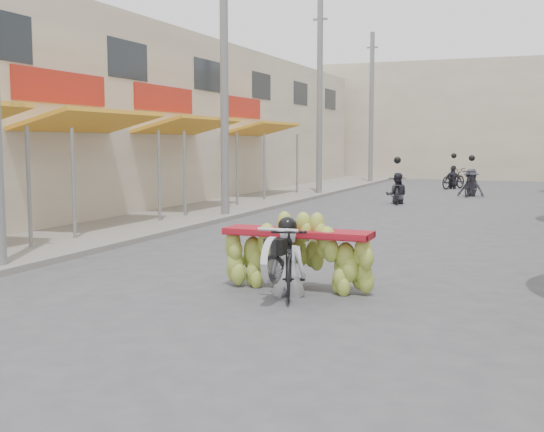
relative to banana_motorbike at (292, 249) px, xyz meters
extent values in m
plane|color=#4B4B4F|center=(0.09, -3.29, -0.66)|extent=(120.00, 120.00, 0.00)
cube|color=gray|center=(-6.91, 11.71, -0.60)|extent=(4.00, 60.00, 0.12)
cube|color=#C4B49B|center=(-11.91, 10.71, 2.34)|extent=(8.00, 40.00, 6.00)
cylinder|color=slate|center=(-6.21, 1.51, 0.61)|extent=(0.08, 0.08, 2.55)
cube|color=orange|center=(-7.03, 4.71, 2.09)|extent=(1.77, 4.00, 0.53)
cylinder|color=slate|center=(-6.21, 2.91, 0.61)|extent=(0.08, 0.08, 2.55)
cylinder|color=slate|center=(-6.21, 6.51, 0.61)|extent=(0.08, 0.08, 2.55)
cube|color=#AC2216|center=(-7.91, 4.71, 2.94)|extent=(0.10, 3.50, 0.80)
cube|color=orange|center=(-7.03, 9.71, 2.09)|extent=(1.77, 4.00, 0.53)
cylinder|color=slate|center=(-6.21, 7.91, 0.61)|extent=(0.08, 0.08, 2.55)
cylinder|color=slate|center=(-6.21, 11.51, 0.61)|extent=(0.08, 0.08, 2.55)
cube|color=#AC2216|center=(-7.91, 9.71, 2.94)|extent=(0.10, 3.50, 0.80)
cube|color=orange|center=(-7.03, 15.71, 2.09)|extent=(1.77, 4.00, 0.53)
cylinder|color=slate|center=(-6.21, 13.91, 0.61)|extent=(0.08, 0.08, 2.55)
cylinder|color=slate|center=(-6.21, 17.51, 0.61)|extent=(0.08, 0.08, 2.55)
cube|color=#AC2216|center=(-7.91, 15.71, 2.94)|extent=(0.10, 3.50, 0.80)
cube|color=#1E2328|center=(-7.93, 7.71, 3.94)|extent=(0.08, 2.00, 1.10)
cube|color=#1E2328|center=(-7.93, 12.71, 3.94)|extent=(0.08, 2.00, 1.10)
cube|color=#1E2328|center=(-7.93, 17.71, 3.94)|extent=(0.08, 2.00, 1.10)
cube|color=#1E2328|center=(-7.93, 22.71, 3.94)|extent=(0.08, 2.00, 1.10)
cube|color=#1E2328|center=(-7.93, 27.71, 3.94)|extent=(0.08, 2.00, 1.10)
cube|color=#C4B49B|center=(0.09, 34.71, 2.84)|extent=(20.00, 6.00, 7.00)
cylinder|color=slate|center=(-5.31, 8.71, 3.34)|extent=(0.24, 0.24, 8.00)
cylinder|color=slate|center=(-5.31, 17.71, 3.34)|extent=(0.24, 0.24, 8.00)
cube|color=slate|center=(-5.31, 17.71, 6.54)|extent=(0.60, 0.08, 0.08)
cylinder|color=slate|center=(-5.31, 26.71, 3.34)|extent=(0.24, 0.24, 8.00)
cube|color=slate|center=(-5.31, 26.71, 6.54)|extent=(0.60, 0.08, 0.08)
imported|color=black|center=(0.00, -0.13, -0.13)|extent=(1.08, 1.88, 1.06)
cylinder|color=silver|center=(0.00, -0.78, -0.04)|extent=(0.10, 0.66, 0.66)
cube|color=black|center=(0.00, -0.68, 0.14)|extent=(0.28, 0.22, 0.22)
cylinder|color=silver|center=(0.00, -0.58, 0.36)|extent=(0.60, 0.05, 0.05)
cube|color=maroon|center=(0.00, 0.22, 0.22)|extent=(2.27, 0.55, 0.10)
imported|color=silver|center=(0.00, -0.18, 0.39)|extent=(0.55, 0.40, 1.52)
sphere|color=black|center=(0.00, -0.21, 1.12)|extent=(0.28, 0.28, 0.28)
imported|color=black|center=(-1.53, 15.20, -0.20)|extent=(0.93, 1.74, 0.93)
imported|color=#2B2A33|center=(-1.53, 15.20, 0.46)|extent=(0.87, 0.63, 1.65)
sphere|color=black|center=(-1.53, 15.20, 0.92)|extent=(0.26, 0.26, 0.26)
imported|color=black|center=(0.64, 19.57, -0.10)|extent=(0.82, 1.98, 1.13)
imported|color=#2B2A33|center=(0.64, 19.57, 0.46)|extent=(1.13, 0.70, 1.65)
sphere|color=black|center=(0.64, 19.57, 0.92)|extent=(0.26, 0.26, 0.26)
imported|color=black|center=(-0.61, 23.96, -0.17)|extent=(1.31, 1.86, 0.98)
imported|color=#2B2A33|center=(-0.61, 23.96, 0.46)|extent=(1.11, 0.90, 1.65)
sphere|color=black|center=(-0.61, 23.96, 0.92)|extent=(0.26, 0.26, 0.26)
camera|label=1|loc=(3.43, -9.37, 1.58)|focal=45.00mm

